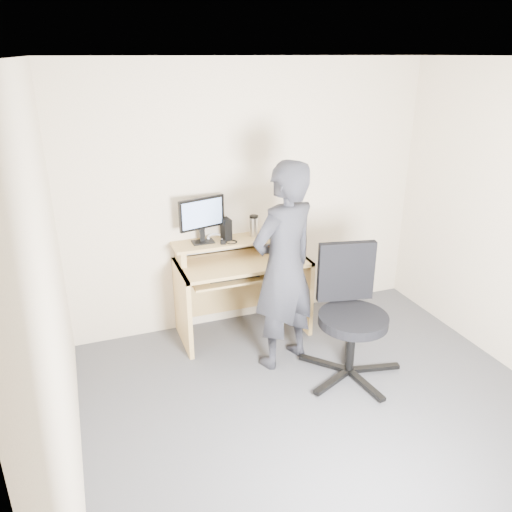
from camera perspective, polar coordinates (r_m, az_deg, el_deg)
ground at (r=3.91m, az=8.80°, el=-18.21°), size 3.50×3.50×0.00m
back_wall at (r=4.75m, az=-0.53°, el=6.69°), size 3.50×0.02×2.50m
ceiling at (r=2.99m, az=11.76°, el=21.40°), size 3.50×3.50×0.02m
desk at (r=4.73m, az=-1.86°, el=-2.44°), size 1.20×0.60×0.91m
monitor at (r=4.51m, az=-6.19°, el=4.56°), size 0.44×0.15×0.43m
external_drive at (r=4.63m, az=-3.44°, el=3.11°), size 0.08×0.14×0.20m
travel_mug at (r=4.71m, az=-0.24°, el=3.36°), size 0.09×0.09×0.18m
smartphone at (r=4.70m, az=1.15°, el=2.22°), size 0.09×0.14×0.01m
charger at (r=4.54m, az=-3.79°, el=1.58°), size 0.05×0.05×0.03m
headphones at (r=4.67m, az=-4.68°, el=2.06°), size 0.16×0.16×0.06m
keyboard at (r=4.50m, az=-2.70°, el=-2.14°), size 0.46×0.19×0.03m
mouse at (r=4.58m, az=1.95°, el=-0.31°), size 0.11×0.08×0.04m
office_chair at (r=4.16m, az=10.71°, el=-5.92°), size 0.85×0.84×1.07m
person at (r=4.10m, az=3.20°, el=-1.30°), size 0.76×0.62×1.78m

